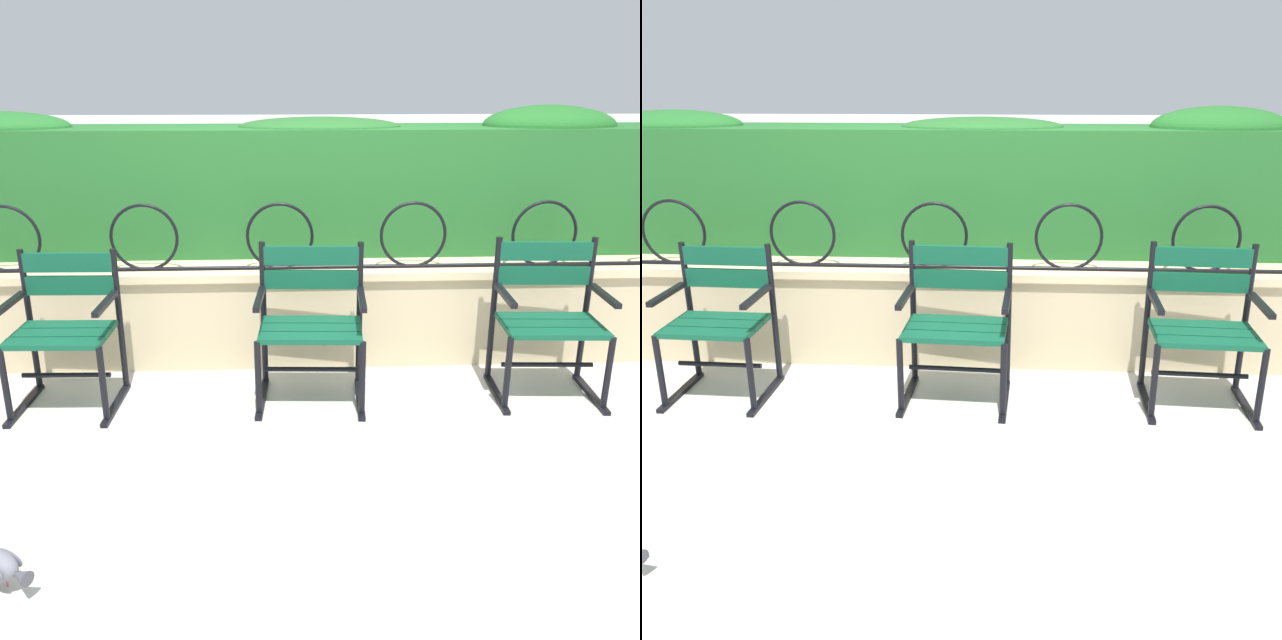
% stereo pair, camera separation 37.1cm
% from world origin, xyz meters
% --- Properties ---
extents(ground_plane, '(60.00, 60.00, 0.00)m').
position_xyz_m(ground_plane, '(0.00, 0.00, 0.00)').
color(ground_plane, '#BCB7AD').
extents(stone_wall, '(6.85, 0.41, 0.64)m').
position_xyz_m(stone_wall, '(0.00, 0.90, 0.32)').
color(stone_wall, '#C6B289').
rests_on(stone_wall, ground).
extents(iron_arch_fence, '(6.32, 0.02, 0.42)m').
position_xyz_m(iron_arch_fence, '(-0.19, 0.82, 0.82)').
color(iron_arch_fence, black).
rests_on(iron_arch_fence, stone_wall).
extents(hedge_row, '(6.71, 0.64, 0.96)m').
position_xyz_m(hedge_row, '(0.00, 1.39, 1.08)').
color(hedge_row, '#236028').
rests_on(hedge_row, stone_wall).
extents(park_chair_left, '(0.58, 0.54, 0.86)m').
position_xyz_m(park_chair_left, '(-1.42, 0.31, 0.46)').
color(park_chair_left, '#0F4C33').
rests_on(park_chair_left, ground).
extents(park_chair_centre, '(0.63, 0.55, 0.89)m').
position_xyz_m(park_chair_centre, '(-0.04, 0.33, 0.47)').
color(park_chair_centre, '#0F4C33').
rests_on(park_chair_centre, ground).
extents(park_chair_right, '(0.62, 0.55, 0.90)m').
position_xyz_m(park_chair_right, '(1.33, 0.34, 0.47)').
color(park_chair_right, '#0F4C33').
rests_on(park_chair_right, ground).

